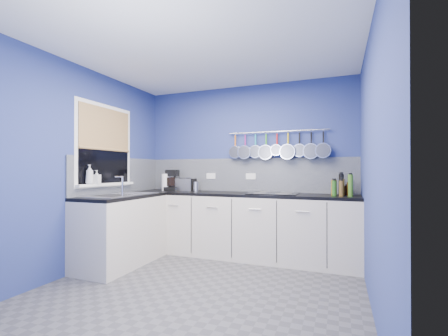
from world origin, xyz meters
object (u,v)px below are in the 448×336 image
Objects in this scene: soap_bottle_a at (90,174)px; canister at (196,186)px; soap_bottle_b at (97,177)px; toaster at (185,185)px; coffee_maker at (172,180)px; paper_towel at (165,182)px; hob at (274,193)px.

soap_bottle_a is 1.68× the size of canister.
soap_bottle_b is at bearing 90.00° from soap_bottle_a.
soap_bottle_a is 0.80× the size of toaster.
canister is (0.40, 0.04, -0.09)m from coffee_maker.
paper_towel reaches higher than canister.
soap_bottle_a is at bearing -148.79° from hob.
paper_towel reaches higher than hob.
hob is (1.63, -0.03, -0.16)m from coffee_maker.
soap_bottle_b is (0.00, 0.12, -0.03)m from soap_bottle_a.
soap_bottle_a reaches higher than toaster.
toaster is (0.61, 1.21, -0.14)m from soap_bottle_b.
paper_towel is 0.41× the size of hob.
canister is at bearing 10.35° from paper_towel.
paper_towel is (0.32, 1.10, -0.10)m from soap_bottle_b.
soap_bottle_b is 2.33m from hob.
canister is (0.81, 1.30, -0.20)m from soap_bottle_a.
soap_bottle_b is at bearing -106.31° from paper_towel.
soap_bottle_b is 1.21× the size of canister.
canister is (0.20, -0.02, -0.02)m from toaster.
soap_bottle_a is 0.37× the size of hob.
coffee_maker reaches higher than canister.
soap_bottle_a is at bearing -111.95° from toaster.
coffee_maker is (0.08, 0.05, 0.03)m from paper_towel.
soap_bottle_b is at bearing -151.27° from hob.
hob is at bearing -3.28° from canister.
soap_bottle_a is at bearing -104.81° from paper_towel.
canister is 0.22× the size of hob.
soap_bottle_a reaches higher than canister.
coffee_maker is 0.23m from toaster.
coffee_maker is 0.51× the size of hob.
coffee_maker is 1.11× the size of toaster.
soap_bottle_b is 0.58× the size of toaster.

